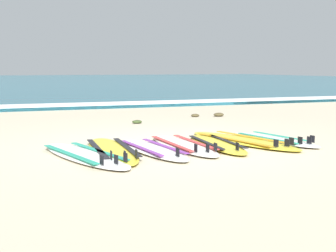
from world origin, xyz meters
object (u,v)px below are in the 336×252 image
Objects in this scene: surfboard_3 at (183,145)px; surfboard_4 at (216,144)px; surfboard_2 at (152,149)px; surfboard_0 at (84,155)px; surfboard_1 at (112,150)px; surfboard_6 at (274,139)px; surfboard_5 at (242,140)px.

surfboard_4 is (0.53, -0.10, -0.00)m from surfboard_3.
surfboard_2 and surfboard_4 have the same top height.
surfboard_0 is at bearing -174.61° from surfboard_4.
surfboard_0 is 1.21× the size of surfboard_4.
surfboard_1 and surfboard_6 have the same top height.
surfboard_6 is (1.12, 0.08, 0.00)m from surfboard_4.
surfboard_4 is at bearing -162.71° from surfboard_5.
surfboard_6 is at bearing 4.27° from surfboard_4.
surfboard_0 and surfboard_3 have the same top height.
surfboard_0 is 1.63m from surfboard_3.
surfboard_2 is (1.03, 0.10, -0.00)m from surfboard_0.
surfboard_2 and surfboard_5 have the same top height.
surfboard_1 is 0.96× the size of surfboard_5.
surfboard_3 is at bearing 19.38° from surfboard_2.
surfboard_0 and surfboard_1 have the same top height.
surfboard_5 is at bearing 170.66° from surfboard_6.
surfboard_3 is at bearing 2.74° from surfboard_1.
surfboard_0 is 2.72m from surfboard_5.
surfboard_4 is 1.02× the size of surfboard_6.
surfboard_6 is (1.65, -0.02, 0.00)m from surfboard_3.
surfboard_0 is 3.26m from surfboard_6.
surfboard_3 is 1.09m from surfboard_5.
surfboard_1 and surfboard_5 have the same top height.
surfboard_1 is 1.14× the size of surfboard_2.
surfboard_1 is 1.09× the size of surfboard_3.
surfboard_0 is 1.02× the size of surfboard_1.
surfboard_5 is at bearing 17.29° from surfboard_4.
surfboard_1 and surfboard_2 have the same top height.
surfboard_2 and surfboard_3 have the same top height.
surfboard_5 is (2.69, 0.38, -0.00)m from surfboard_0.
surfboard_4 is 1.12m from surfboard_6.
surfboard_2 is at bearing -160.62° from surfboard_3.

